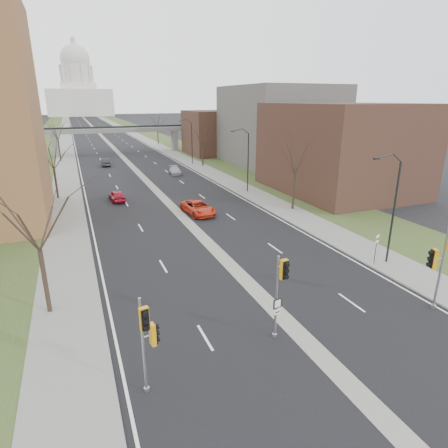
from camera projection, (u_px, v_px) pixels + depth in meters
ground at (303, 338)px, 20.60m from camera, size 700.00×700.00×0.00m
road_surface at (97, 132)px, 152.56m from camera, size 20.00×600.00×0.01m
median_strip at (97, 132)px, 152.56m from camera, size 1.20×600.00×0.02m
sidewalk_right at (127, 131)px, 156.80m from camera, size 4.00×600.00×0.12m
sidewalk_left at (66, 132)px, 148.29m from camera, size 4.00×600.00×0.12m
grass_verge_right at (142, 130)px, 158.93m from camera, size 8.00×600.00×0.10m
grass_verge_left at (49, 133)px, 146.16m from camera, size 8.00×600.00×0.10m
commercial_block_near at (340, 149)px, 51.85m from camera, size 16.00×20.00×12.00m
commercial_block_mid at (279, 126)px, 73.90m from camera, size 18.00×22.00×15.00m
commercial_block_far at (218, 133)px, 88.40m from camera, size 14.00×14.00×10.00m
pedestrian_bridge at (117, 133)px, 89.45m from camera, size 34.00×3.00×6.45m
capitol at (79, 91)px, 296.24m from camera, size 48.00×42.00×55.75m
streetlight_near at (390, 178)px, 27.57m from camera, size 2.61×0.20×8.70m
streetlight_mid at (243, 142)px, 50.45m from camera, size 2.61×0.20×8.70m
streetlight_far at (188, 129)px, 73.32m from camera, size 2.61×0.20×8.70m
tree_left_a at (33, 209)px, 20.92m from camera, size 7.20×7.20×9.40m
tree_left_b at (51, 151)px, 47.45m from camera, size 6.75×6.75×8.81m
tree_left_c at (56, 127)px, 77.10m from camera, size 7.65×7.65×9.99m
tree_right_a at (296, 153)px, 42.46m from camera, size 7.20×7.20×9.40m
tree_right_b at (202, 136)px, 71.75m from camera, size 6.30×6.30×8.22m
tree_right_c at (157, 119)px, 106.56m from camera, size 7.65×7.65×9.99m
signal_pole_left at (147, 333)px, 15.81m from camera, size 0.80×0.95×4.72m
signal_pole_median at (281, 284)px, 19.39m from camera, size 0.58×0.81×4.85m
signal_pole_right at (442, 255)px, 22.20m from camera, size 0.94×1.29×5.63m
speed_limit_sign at (376, 244)px, 29.19m from camera, size 0.49×0.22×2.38m
car_left_near at (117, 196)px, 48.14m from camera, size 1.98×4.25×1.41m
car_left_far at (106, 162)px, 73.58m from camera, size 1.65×4.39×1.43m
car_right_near at (198, 208)px, 42.62m from camera, size 3.18×5.75×1.52m
car_right_mid at (175, 170)px, 65.58m from camera, size 2.25×4.51×1.26m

